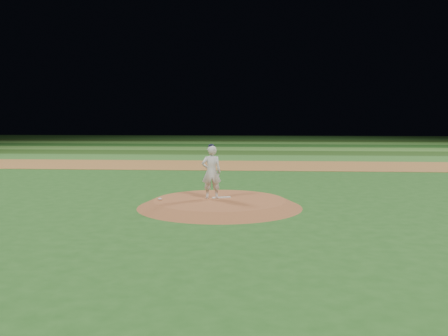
# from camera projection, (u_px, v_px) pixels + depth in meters

# --- Properties ---
(ground) EXTENTS (120.00, 120.00, 0.00)m
(ground) POSITION_uv_depth(u_px,v_px,m) (220.00, 207.00, 16.70)
(ground) COLOR #20521A
(ground) RESTS_ON ground
(infield_dirt_band) EXTENTS (70.00, 6.00, 0.02)m
(infield_dirt_band) POSITION_uv_depth(u_px,v_px,m) (238.00, 165.00, 30.59)
(infield_dirt_band) COLOR #95612E
(infield_dirt_band) RESTS_ON ground
(outfield_stripe_0) EXTENTS (70.00, 5.00, 0.02)m
(outfield_stripe_0) POSITION_uv_depth(u_px,v_px,m) (242.00, 158.00, 36.04)
(outfield_stripe_0) COLOR #316926
(outfield_stripe_0) RESTS_ON ground
(outfield_stripe_1) EXTENTS (70.00, 5.00, 0.02)m
(outfield_stripe_1) POSITION_uv_depth(u_px,v_px,m) (244.00, 153.00, 41.00)
(outfield_stripe_1) COLOR #214516
(outfield_stripe_1) RESTS_ON ground
(outfield_stripe_2) EXTENTS (70.00, 5.00, 0.02)m
(outfield_stripe_2) POSITION_uv_depth(u_px,v_px,m) (246.00, 149.00, 45.96)
(outfield_stripe_2) COLOR #417A2C
(outfield_stripe_2) RESTS_ON ground
(outfield_stripe_3) EXTENTS (70.00, 5.00, 0.02)m
(outfield_stripe_3) POSITION_uv_depth(u_px,v_px,m) (247.00, 145.00, 50.92)
(outfield_stripe_3) COLOR #1A4817
(outfield_stripe_3) RESTS_ON ground
(outfield_stripe_4) EXTENTS (70.00, 5.00, 0.02)m
(outfield_stripe_4) POSITION_uv_depth(u_px,v_px,m) (248.00, 143.00, 55.88)
(outfield_stripe_4) COLOR #407D2D
(outfield_stripe_4) RESTS_ON ground
(outfield_stripe_5) EXTENTS (70.00, 5.00, 0.02)m
(outfield_stripe_5) POSITION_uv_depth(u_px,v_px,m) (249.00, 141.00, 60.84)
(outfield_stripe_5) COLOR #224516
(outfield_stripe_5) RESTS_ON ground
(pitchers_mound) EXTENTS (5.50, 5.50, 0.25)m
(pitchers_mound) POSITION_uv_depth(u_px,v_px,m) (220.00, 203.00, 16.69)
(pitchers_mound) COLOR brown
(pitchers_mound) RESTS_ON ground
(pitching_rubber) EXTENTS (0.65, 0.38, 0.03)m
(pitching_rubber) POSITION_uv_depth(u_px,v_px,m) (221.00, 197.00, 17.00)
(pitching_rubber) COLOR silver
(pitching_rubber) RESTS_ON pitchers_mound
(rosin_bag) EXTENTS (0.13, 0.13, 0.07)m
(rosin_bag) POSITION_uv_depth(u_px,v_px,m) (160.00, 199.00, 16.55)
(rosin_bag) COLOR silver
(rosin_bag) RESTS_ON pitchers_mound
(pitcher_on_mound) EXTENTS (0.72, 0.55, 1.85)m
(pitcher_on_mound) POSITION_uv_depth(u_px,v_px,m) (211.00, 172.00, 16.80)
(pitcher_on_mound) COLOR silver
(pitcher_on_mound) RESTS_ON pitchers_mound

